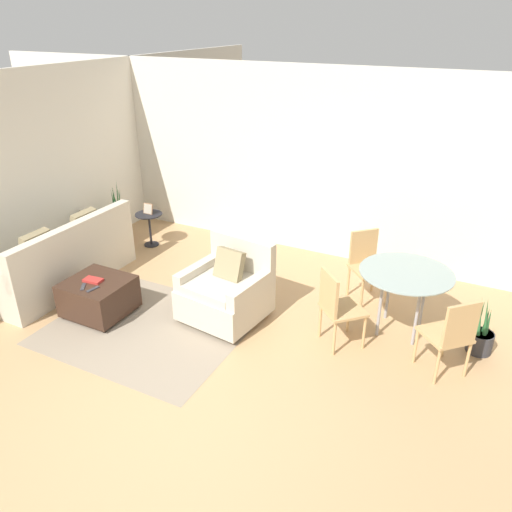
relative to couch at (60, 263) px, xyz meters
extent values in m
plane|color=tan|center=(2.65, -1.18, -0.31)|extent=(20.00, 20.00, 0.00)
cube|color=silver|center=(2.65, 2.54, 1.06)|extent=(12.00, 0.06, 2.75)
cube|color=silver|center=(-0.60, 0.32, 1.06)|extent=(0.06, 12.00, 2.75)
cube|color=gray|center=(1.72, -0.37, -0.31)|extent=(2.23, 1.86, 0.00)
cube|color=brown|center=(1.72, -1.06, -0.31)|extent=(2.18, 0.07, 0.00)
cube|color=brown|center=(1.72, -0.83, -0.31)|extent=(2.18, 0.07, 0.00)
cube|color=brown|center=(1.72, -0.60, -0.31)|extent=(2.18, 0.07, 0.00)
cube|color=brown|center=(1.72, -0.37, -0.31)|extent=(2.18, 0.07, 0.00)
cube|color=brown|center=(1.72, -0.13, -0.31)|extent=(2.18, 0.07, 0.00)
cube|color=brown|center=(1.72, 0.10, -0.31)|extent=(2.18, 0.07, 0.00)
cube|color=brown|center=(1.72, 0.33, -0.31)|extent=(2.18, 0.07, 0.00)
cube|color=beige|center=(-0.06, 0.00, -0.10)|extent=(0.93, 2.08, 0.42)
cube|color=beige|center=(0.34, 0.00, 0.37)|extent=(0.14, 2.08, 0.51)
cube|color=beige|center=(-0.06, 0.98, 0.24)|extent=(0.86, 0.12, 0.26)
cube|color=#8E7F5B|center=(0.03, 0.47, 0.39)|extent=(0.19, 0.40, 0.41)
cube|color=#8E7F5B|center=(0.03, -0.37, 0.39)|extent=(0.19, 0.40, 0.41)
cube|color=beige|center=(2.44, 0.23, -0.06)|extent=(0.99, 0.98, 0.37)
cube|color=beige|center=(2.43, 0.19, 0.17)|extent=(0.74, 0.83, 0.10)
cube|color=beige|center=(2.48, 0.60, 0.38)|extent=(0.90, 0.23, 0.51)
cube|color=beige|center=(2.05, 0.28, 0.22)|extent=(0.22, 0.81, 0.20)
cube|color=beige|center=(2.82, 0.18, 0.22)|extent=(0.22, 0.81, 0.20)
cylinder|color=brown|center=(2.03, -0.08, -0.28)|extent=(0.05, 0.05, 0.06)
cylinder|color=brown|center=(2.75, -0.17, -0.28)|extent=(0.05, 0.05, 0.06)
cylinder|color=brown|center=(2.12, 0.63, -0.28)|extent=(0.05, 0.05, 0.06)
cylinder|color=brown|center=(2.84, 0.53, -0.28)|extent=(0.05, 0.05, 0.06)
cube|color=#8E7F5B|center=(2.45, 0.34, 0.38)|extent=(0.38, 0.25, 0.37)
cube|color=#382319|center=(1.00, -0.36, -0.06)|extent=(0.73, 0.70, 0.41)
cylinder|color=black|center=(0.68, -0.66, -0.29)|extent=(0.04, 0.04, 0.04)
cylinder|color=black|center=(1.32, -0.66, -0.29)|extent=(0.04, 0.04, 0.04)
cylinder|color=black|center=(0.68, -0.06, -0.29)|extent=(0.04, 0.04, 0.04)
cylinder|color=black|center=(1.32, -0.06, -0.29)|extent=(0.04, 0.04, 0.04)
cube|color=#B72D28|center=(0.97, -0.38, 0.16)|extent=(0.24, 0.15, 0.03)
cube|color=#333338|center=(1.11, -0.54, 0.15)|extent=(0.07, 0.17, 0.01)
cube|color=#333338|center=(0.97, -0.54, 0.15)|extent=(0.13, 0.16, 0.01)
cylinder|color=brown|center=(-0.26, 1.48, -0.16)|extent=(0.39, 0.39, 0.30)
cylinder|color=black|center=(-0.26, 1.48, -0.02)|extent=(0.36, 0.36, 0.02)
cone|color=#286033|center=(-0.17, 1.48, 0.30)|extent=(0.04, 0.09, 0.62)
cone|color=#286033|center=(-0.24, 1.51, 0.36)|extent=(0.10, 0.07, 0.74)
cone|color=#286033|center=(-0.29, 1.57, 0.27)|extent=(0.13, 0.07, 0.57)
cone|color=#286033|center=(-0.35, 1.52, 0.26)|extent=(0.07, 0.09, 0.56)
cone|color=#286033|center=(-0.29, 1.46, 0.30)|extent=(0.06, 0.08, 0.64)
cone|color=#286033|center=(-0.27, 1.43, 0.28)|extent=(0.11, 0.07, 0.59)
cone|color=#286033|center=(-0.23, 1.46, 0.30)|extent=(0.10, 0.10, 0.63)
cylinder|color=black|center=(0.30, 1.57, 0.22)|extent=(0.42, 0.42, 0.02)
cylinder|color=black|center=(0.30, 1.57, -0.04)|extent=(0.04, 0.04, 0.50)
cylinder|color=black|center=(0.30, 1.57, -0.30)|extent=(0.23, 0.23, 0.02)
cube|color=#8C6647|center=(0.30, 1.57, 0.31)|extent=(0.17, 0.05, 0.17)
cube|color=#B2A893|center=(0.30, 1.56, 0.31)|extent=(0.14, 0.03, 0.14)
cube|color=#8C6647|center=(0.30, 1.59, 0.27)|extent=(0.02, 0.03, 0.08)
cylinder|color=#8C9E99|center=(4.38, 0.92, 0.46)|extent=(1.04, 1.04, 0.01)
cylinder|color=#99999E|center=(4.17, 0.72, 0.07)|extent=(0.04, 0.04, 0.76)
cylinder|color=#99999E|center=(4.58, 0.72, 0.07)|extent=(0.04, 0.04, 0.76)
cylinder|color=#99999E|center=(4.17, 1.12, 0.07)|extent=(0.04, 0.04, 0.76)
cylinder|color=#99999E|center=(4.58, 1.12, 0.07)|extent=(0.04, 0.04, 0.76)
cube|color=tan|center=(3.85, 0.39, 0.12)|extent=(0.59, 0.59, 0.03)
cube|color=tan|center=(3.71, 0.25, 0.36)|extent=(0.29, 0.29, 0.45)
cylinder|color=tan|center=(4.10, 0.39, -0.10)|extent=(0.03, 0.03, 0.42)
cylinder|color=tan|center=(3.85, 0.64, -0.10)|extent=(0.03, 0.03, 0.42)
cylinder|color=tan|center=(3.85, 0.13, -0.10)|extent=(0.03, 0.03, 0.42)
cylinder|color=tan|center=(3.59, 0.39, -0.10)|extent=(0.03, 0.03, 0.42)
cube|color=tan|center=(4.91, 0.39, 0.12)|extent=(0.59, 0.59, 0.03)
cube|color=tan|center=(5.04, 0.25, 0.36)|extent=(0.29, 0.29, 0.45)
cylinder|color=tan|center=(4.91, 0.64, -0.10)|extent=(0.03, 0.03, 0.42)
cylinder|color=tan|center=(4.65, 0.39, -0.10)|extent=(0.03, 0.03, 0.42)
cylinder|color=tan|center=(5.16, 0.39, -0.10)|extent=(0.03, 0.03, 0.42)
cylinder|color=tan|center=(4.91, 0.13, -0.10)|extent=(0.03, 0.03, 0.42)
cube|color=tan|center=(3.85, 1.45, 0.12)|extent=(0.59, 0.59, 0.03)
cube|color=tan|center=(3.71, 1.58, 0.36)|extent=(0.29, 0.29, 0.45)
cylinder|color=tan|center=(3.85, 1.20, -0.10)|extent=(0.03, 0.03, 0.42)
cylinder|color=tan|center=(4.10, 1.45, -0.10)|extent=(0.03, 0.03, 0.42)
cylinder|color=tan|center=(3.59, 1.45, -0.10)|extent=(0.03, 0.03, 0.42)
cylinder|color=tan|center=(3.85, 1.70, -0.10)|extent=(0.03, 0.03, 0.42)
cylinder|color=#333338|center=(5.25, 0.92, -0.19)|extent=(0.27, 0.27, 0.24)
cylinder|color=black|center=(5.25, 0.92, -0.08)|extent=(0.25, 0.25, 0.02)
cone|color=#286033|center=(5.29, 0.92, 0.09)|extent=(0.05, 0.07, 0.32)
cone|color=#286033|center=(5.27, 0.96, 0.08)|extent=(0.06, 0.05, 0.31)
cone|color=#286033|center=(5.20, 0.95, 0.12)|extent=(0.07, 0.08, 0.38)
cone|color=#286033|center=(5.19, 0.88, 0.15)|extent=(0.08, 0.11, 0.44)
cone|color=#286033|center=(5.25, 0.89, 0.15)|extent=(0.09, 0.05, 0.45)
camera|label=1|loc=(5.09, -4.19, 3.03)|focal=35.00mm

